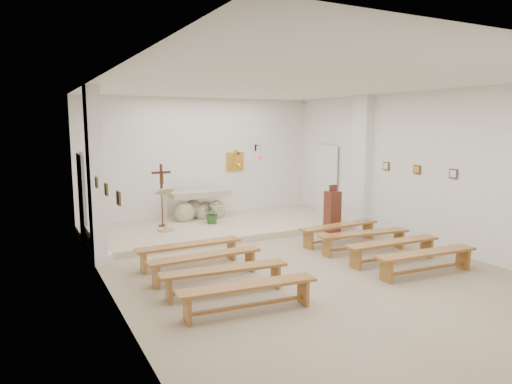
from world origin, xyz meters
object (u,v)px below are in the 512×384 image
bench_right_second (364,237)px  bench_left_third (225,274)px  donation_pedestal (332,211)px  bench_right_fourth (427,257)px  bench_left_fourth (248,291)px  crucifix_stand (162,191)px  altar (199,207)px  bench_right_third (393,246)px  lectern (165,210)px  bench_right_front (339,229)px  bench_left_second (205,261)px  bench_left_front (189,249)px

bench_right_second → bench_left_third: size_ratio=1.00×
donation_pedestal → bench_right_fourth: (-0.53, -3.55, -0.21)m
bench_left_third → bench_left_fourth: bearing=-83.9°
crucifix_stand → bench_left_fourth: size_ratio=0.75×
altar → bench_left_fourth: (-1.51, -6.05, -0.14)m
bench_left_fourth → bench_left_third: bearing=95.6°
crucifix_stand → bench_right_third: 5.85m
lectern → crucifix_stand: bearing=72.6°
bench_right_front → bench_right_fourth: 2.57m
bench_left_second → bench_left_third: same height
bench_left_front → bench_left_second: same height
lectern → bench_left_third: bearing=-103.1°
crucifix_stand → bench_right_front: crucifix_stand is taller
bench_right_third → donation_pedestal: bearing=81.3°
lectern → bench_left_front: lectern is taller
crucifix_stand → bench_left_front: size_ratio=0.76×
bench_left_front → bench_left_third: size_ratio=0.99×
bench_right_third → bench_left_fourth: size_ratio=1.00×
crucifix_stand → bench_left_fourth: bearing=-93.0°
bench_left_front → bench_right_front: size_ratio=0.99×
donation_pedestal → bench_right_fourth: 3.60m
bench_left_front → bench_right_fourth: 4.49m
bench_right_front → bench_right_third: size_ratio=1.00×
bench_right_fourth → bench_right_second: bearing=94.3°
bench_right_second → bench_right_fourth: same height
crucifix_stand → bench_left_front: 3.14m
bench_left_second → bench_right_fourth: size_ratio=1.00×
bench_left_front → bench_left_fourth: (0.00, -2.57, 0.00)m
bench_left_front → bench_right_second: bearing=-14.0°
bench_right_fourth → altar: bearing=114.0°
bench_right_second → lectern: bearing=143.0°
altar → bench_left_third: size_ratio=0.78×
lectern → altar: bearing=29.5°
bench_right_second → altar: bearing=123.8°
bench_right_front → altar: bearing=118.3°
crucifix_stand → bench_left_third: crucifix_stand is taller
donation_pedestal → bench_right_second: size_ratio=0.57×
altar → bench_left_second: size_ratio=0.79×
bench_right_second → bench_left_third: (-3.68, -0.86, 0.00)m
donation_pedestal → altar: bearing=138.9°
bench_right_front → bench_right_second: size_ratio=1.00×
altar → bench_right_front: (2.17, -3.48, -0.14)m
altar → bench_left_front: bearing=-112.7°
lectern → bench_left_third: size_ratio=0.51×
crucifix_stand → bench_left_second: bearing=-94.5°
altar → crucifix_stand: (-1.17, -0.45, 0.60)m
bench_right_front → bench_right_second: same height
bench_right_front → bench_right_third: same height
altar → bench_right_third: size_ratio=0.78×
altar → bench_right_fourth: altar is taller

